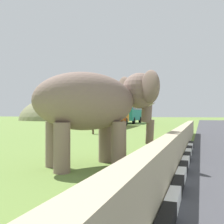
{
  "coord_description": "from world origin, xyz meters",
  "views": [
    {
      "loc": [
        -5.2,
        3.67,
        1.55
      ],
      "look_at": [
        2.33,
        6.26,
        1.6
      ],
      "focal_mm": 41.72,
      "sensor_mm": 36.0,
      "label": 1
    }
  ],
  "objects": [
    {
      "name": "barrier_parapet",
      "position": [
        2.0,
        4.41,
        0.5
      ],
      "size": [
        28.0,
        0.36,
        1.0
      ],
      "primitive_type": "cube",
      "color": "tan",
      "rests_on": "ground_plane"
    },
    {
      "name": "bus_orange",
      "position": [
        24.14,
        13.84,
        2.08
      ],
      "size": [
        9.28,
        3.1,
        3.5
      ],
      "color": "orange",
      "rests_on": "ground_plane"
    },
    {
      "name": "cow_mid",
      "position": [
        23.05,
        12.32,
        0.87
      ],
      "size": [
        1.61,
        1.66,
        1.23
      ],
      "color": "#473323",
      "rests_on": "ground_plane"
    },
    {
      "name": "elephant",
      "position": [
        2.0,
        6.6,
        1.87
      ],
      "size": [
        3.85,
        3.82,
        2.88
      ],
      "color": "#7F675C",
      "rests_on": "ground_plane"
    },
    {
      "name": "bus_teal",
      "position": [
        35.3,
        14.52,
        2.08
      ],
      "size": [
        8.47,
        2.93,
        3.5
      ],
      "color": "teal",
      "rests_on": "ground_plane"
    },
    {
      "name": "cow_near",
      "position": [
        13.19,
        10.98,
        0.87
      ],
      "size": [
        1.22,
        1.88,
        1.23
      ],
      "color": "#473323",
      "rests_on": "ground_plane"
    },
    {
      "name": "striped_curb",
      "position": [
        -0.35,
        4.11,
        0.12
      ],
      "size": [
        16.2,
        0.2,
        0.24
      ],
      "color": "white",
      "rests_on": "ground_plane"
    },
    {
      "name": "hill_east",
      "position": [
        55.0,
        34.9,
        0.0
      ],
      "size": [
        30.26,
        24.2,
        12.92
      ],
      "color": "#777754",
      "rests_on": "ground_plane"
    },
    {
      "name": "person_handler",
      "position": [
        3.37,
        6.34,
        0.93
      ],
      "size": [
        0.49,
        0.55,
        1.66
      ],
      "color": "navy",
      "rests_on": "ground_plane"
    }
  ]
}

